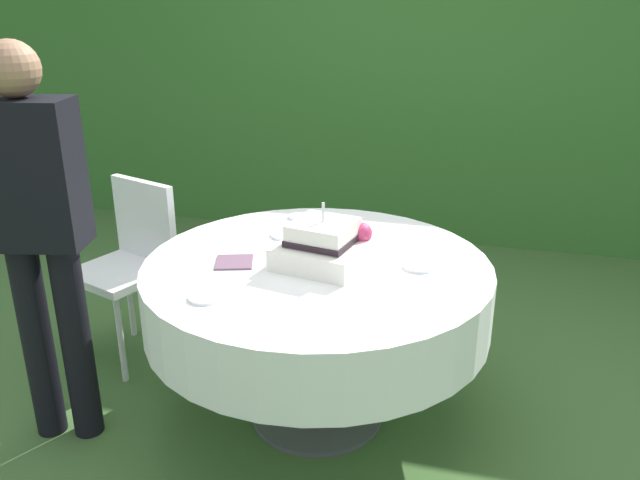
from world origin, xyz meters
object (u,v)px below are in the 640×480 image
Objects in this scene: serving_plate_far at (286,235)px; standing_person at (37,225)px; serving_plate_near at (418,267)px; garden_chair at (132,254)px; serving_plate_left at (205,297)px; wedding_cake at (325,245)px; serving_plate_right at (299,217)px; cake_table at (317,293)px; napkin_stack at (234,262)px.

serving_plate_far is 1.02m from standing_person.
serving_plate_near is 1.46m from garden_chair.
serving_plate_far is 1.16× the size of serving_plate_left.
serving_plate_far is (-0.24, 0.25, -0.07)m from wedding_cake.
serving_plate_left is at bearing -145.95° from serving_plate_near.
standing_person is (-0.77, -0.63, 0.19)m from serving_plate_far.
serving_plate_right is at bearing 85.66° from serving_plate_left.
garden_chair is at bearing 135.57° from serving_plate_left.
cake_table is at bearing -16.30° from garden_chair.
serving_plate_near is 0.84m from serving_plate_left.
napkin_stack is 0.16× the size of garden_chair.
garden_chair is (-0.80, -0.21, -0.20)m from serving_plate_right.
serving_plate_far and serving_plate_right have the same top height.
serving_plate_right is (0.07, 0.92, 0.00)m from serving_plate_left.
serving_plate_far is 0.68m from serving_plate_left.
serving_plate_near is 0.14× the size of garden_chair.
serving_plate_left is (-0.70, -0.47, 0.00)m from serving_plate_near.
garden_chair reaches higher than serving_plate_near.
serving_plate_right is 0.07× the size of standing_person.
wedding_cake is 0.44× the size of garden_chair.
serving_plate_near and serving_plate_right have the same top height.
napkin_stack is (-0.11, -0.34, -0.00)m from serving_plate_far.
serving_plate_right is at bearing 93.30° from serving_plate_far.
wedding_cake is 0.37m from napkin_stack.
serving_plate_far reaches higher than napkin_stack.
garden_chair reaches higher than napkin_stack.
serving_plate_far is at bearing 39.17° from standing_person.
cake_table is 0.43m from serving_plate_near.
cake_table is 1.07m from garden_chair.
serving_plate_near is at bearing 11.15° from napkin_stack.
napkin_stack is at bearing -28.74° from garden_chair.
garden_chair is at bearing -165.60° from serving_plate_right.
serving_plate_near is at bearing -9.82° from garden_chair.
serving_plate_left is at bearing -3.58° from standing_person.
standing_person is at bearing 176.42° from serving_plate_left.
serving_plate_right is at bearing 14.40° from garden_chair.
cake_table is 0.53m from serving_plate_left.
garden_chair reaches higher than serving_plate_right.
wedding_cake reaches higher than cake_table.
standing_person is at bearing -159.23° from cake_table.
serving_plate_far is at bearing 133.71° from wedding_cake.
standing_person is (0.04, -0.68, 0.39)m from garden_chair.
wedding_cake is at bearing -15.78° from garden_chair.
cake_table is at bearing 54.49° from serving_plate_left.
serving_plate_near reaches higher than cake_table.
cake_table is 1.58× the size of garden_chair.
serving_plate_left is at bearing -97.17° from serving_plate_far.
cake_table is 0.22m from wedding_cake.
cake_table is 11.88× the size of serving_plate_left.
wedding_cake is 3.67× the size of serving_plate_right.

